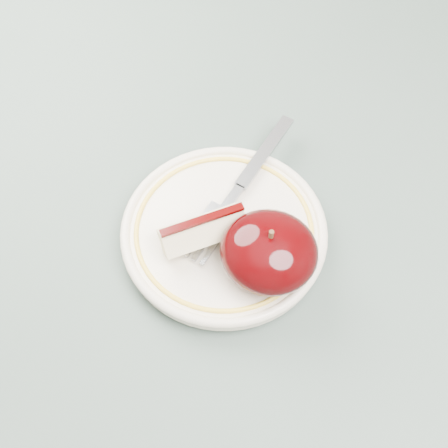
% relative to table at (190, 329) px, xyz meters
% --- Properties ---
extents(table, '(0.90, 0.90, 0.75)m').
position_rel_table_xyz_m(table, '(0.00, 0.00, 0.00)').
color(table, brown).
rests_on(table, ground).
extents(plate, '(0.18, 0.18, 0.02)m').
position_rel_table_xyz_m(plate, '(0.02, 0.06, 0.10)').
color(plate, beige).
rests_on(plate, table).
extents(apple_half, '(0.08, 0.08, 0.06)m').
position_rel_table_xyz_m(apple_half, '(0.07, 0.03, 0.13)').
color(apple_half, black).
rests_on(apple_half, plate).
extents(apple_wedge, '(0.08, 0.07, 0.03)m').
position_rel_table_xyz_m(apple_wedge, '(0.01, 0.04, 0.12)').
color(apple_wedge, beige).
rests_on(apple_wedge, plate).
extents(fork, '(0.08, 0.17, 0.00)m').
position_rel_table_xyz_m(fork, '(0.03, 0.10, 0.11)').
color(fork, '#97999F').
rests_on(fork, plate).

